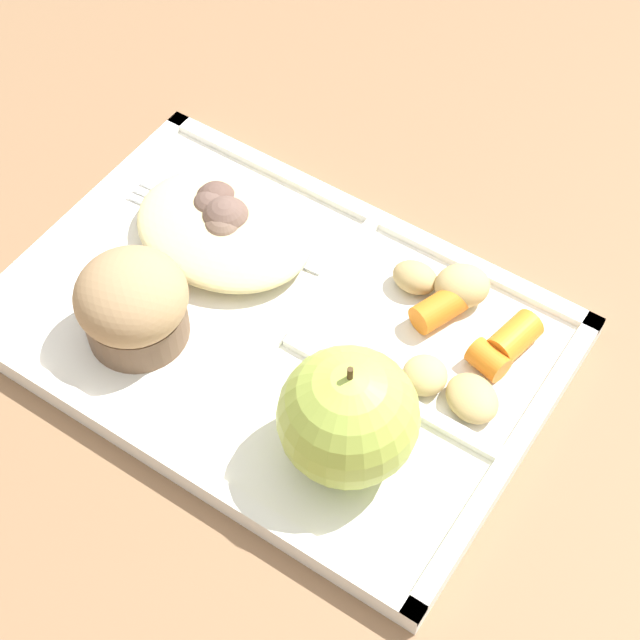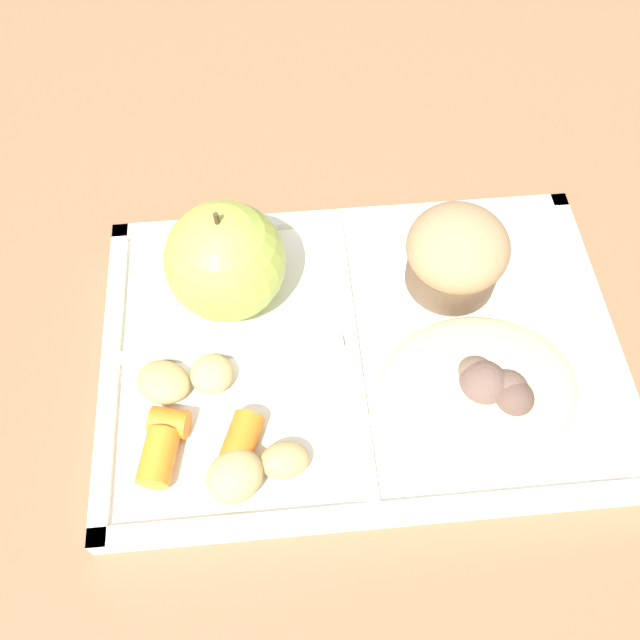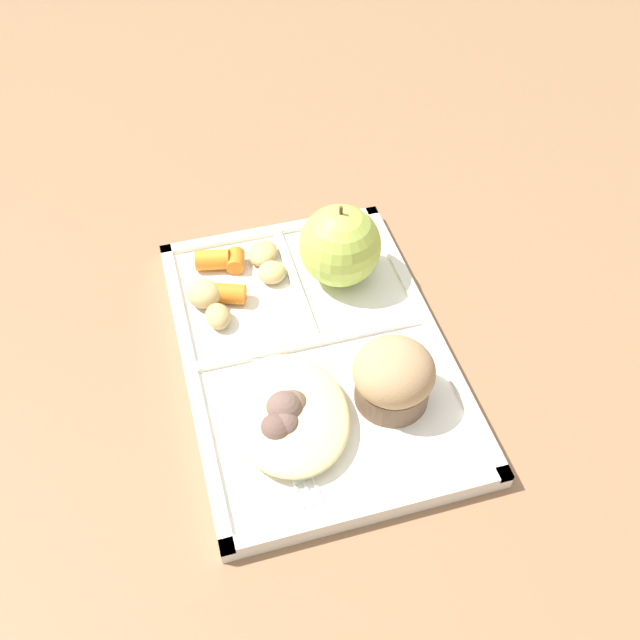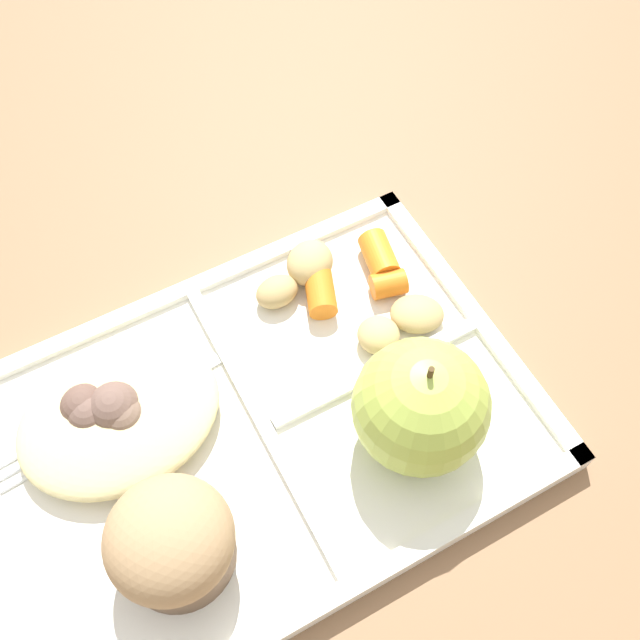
{
  "view_description": "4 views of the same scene",
  "coord_description": "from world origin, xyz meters",
  "px_view_note": "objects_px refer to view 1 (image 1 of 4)",
  "views": [
    {
      "loc": [
        -0.25,
        0.33,
        0.59
      ],
      "look_at": [
        -0.04,
        0.0,
        0.05
      ],
      "focal_mm": 57.6,
      "sensor_mm": 36.0,
      "label": 1
    },
    {
      "loc": [
        -0.05,
        -0.24,
        0.45
      ],
      "look_at": [
        -0.03,
        0.01,
        0.04
      ],
      "focal_mm": 38.36,
      "sensor_mm": 36.0,
      "label": 2
    },
    {
      "loc": [
        0.44,
        -0.12,
        0.57
      ],
      "look_at": [
        -0.01,
        0.01,
        0.04
      ],
      "focal_mm": 40.84,
      "sensor_mm": 36.0,
      "label": 3
    },
    {
      "loc": [
        0.05,
        0.19,
        0.48
      ],
      "look_at": [
        -0.06,
        -0.02,
        0.07
      ],
      "focal_mm": 41.15,
      "sensor_mm": 36.0,
      "label": 4
    }
  ],
  "objects_px": {
    "bran_muffin": "(133,304)",
    "lunch_tray": "(277,333)",
    "green_apple": "(348,417)",
    "plastic_fork": "(213,224)"
  },
  "relations": [
    {
      "from": "plastic_fork",
      "to": "bran_muffin",
      "type": "bearing_deg",
      "value": 98.89
    },
    {
      "from": "lunch_tray",
      "to": "green_apple",
      "type": "distance_m",
      "value": 0.12
    },
    {
      "from": "lunch_tray",
      "to": "bran_muffin",
      "type": "bearing_deg",
      "value": 35.57
    },
    {
      "from": "lunch_tray",
      "to": "bran_muffin",
      "type": "distance_m",
      "value": 0.1
    },
    {
      "from": "lunch_tray",
      "to": "plastic_fork",
      "type": "height_order",
      "value": "lunch_tray"
    },
    {
      "from": "green_apple",
      "to": "bran_muffin",
      "type": "height_order",
      "value": "green_apple"
    },
    {
      "from": "lunch_tray",
      "to": "bran_muffin",
      "type": "relative_size",
      "value": 4.93
    },
    {
      "from": "plastic_fork",
      "to": "lunch_tray",
      "type": "bearing_deg",
      "value": 151.48
    },
    {
      "from": "lunch_tray",
      "to": "green_apple",
      "type": "bearing_deg",
      "value": 149.26
    },
    {
      "from": "bran_muffin",
      "to": "lunch_tray",
      "type": "bearing_deg",
      "value": -144.43
    }
  ]
}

